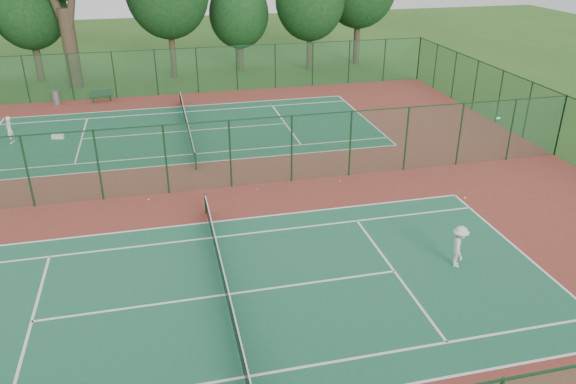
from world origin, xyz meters
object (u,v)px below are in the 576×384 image
at_px(trash_bin, 56,98).
at_px(kit_bag, 58,137).
at_px(bench, 102,96).
at_px(player_far, 10,130).
at_px(player_near, 459,246).

height_order(trash_bin, kit_bag, trash_bin).
bearing_deg(bench, kit_bag, -119.66).
xyz_separation_m(trash_bin, kit_bag, (0.99, -7.76, -0.38)).
relative_size(bench, kit_bag, 2.24).
height_order(player_far, bench, player_far).
relative_size(player_far, kit_bag, 2.31).
bearing_deg(kit_bag, player_far, -164.64).
distance_m(player_far, kit_bag, 2.66).
bearing_deg(trash_bin, kit_bag, -82.72).
bearing_deg(kit_bag, bench, 84.86).
xyz_separation_m(player_near, bench, (-14.47, 26.21, -0.36)).
bearing_deg(kit_bag, trash_bin, 108.28).
relative_size(player_near, bench, 1.05).
bearing_deg(player_far, trash_bin, 178.73).
distance_m(bench, kit_bag, 7.95).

